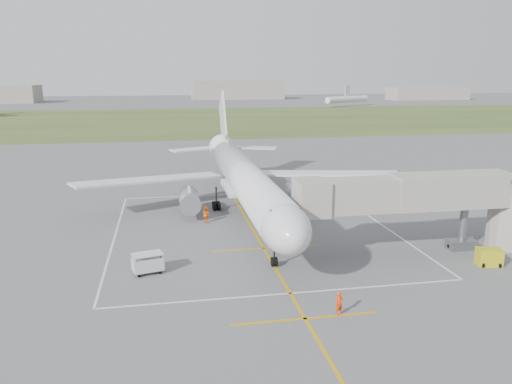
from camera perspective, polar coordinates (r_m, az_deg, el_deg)
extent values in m
plane|color=#505053|center=(56.17, -1.11, -3.07)|extent=(700.00, 700.00, 0.00)
cube|color=#394D22|center=(184.08, -7.77, 8.23)|extent=(700.00, 120.00, 0.02)
cube|color=#C58E0B|center=(51.45, -0.20, -4.60)|extent=(0.25, 60.00, 0.01)
cube|color=#C58E0B|center=(34.31, 5.63, -14.20)|extent=(10.00, 0.25, 0.01)
cube|color=#C58E0B|center=(46.80, 0.89, -6.45)|extent=(10.00, 0.25, 0.01)
cube|color=silver|center=(67.64, -2.76, -0.25)|extent=(28.00, 0.20, 0.01)
cube|color=silver|center=(37.77, 3.93, -11.47)|extent=(28.00, 0.20, 0.01)
cube|color=silver|center=(51.94, -15.85, -4.95)|extent=(0.20, 32.00, 0.01)
cube|color=silver|center=(56.43, 13.77, -3.37)|extent=(0.20, 32.00, 0.01)
cylinder|color=silver|center=(55.07, -1.13, 1.43)|extent=(3.80, 36.00, 3.80)
ellipsoid|color=silver|center=(37.97, 3.29, -4.06)|extent=(3.80, 7.22, 3.80)
cube|color=black|center=(36.83, 3.64, -2.91)|extent=(2.40, 1.60, 0.99)
cone|color=silver|center=(75.00, -3.68, 4.89)|extent=(3.80, 6.00, 3.80)
cube|color=silver|center=(63.40, 7.39, 2.11)|extent=(17.93, 11.24, 1.23)
cube|color=silver|center=(60.45, -11.94, 1.39)|extent=(17.93, 11.24, 1.23)
cube|color=silver|center=(58.30, -1.60, 0.53)|extent=(4.20, 8.00, 0.50)
cube|color=silver|center=(75.19, -3.80, 8.21)|extent=(0.30, 7.89, 8.65)
cube|color=silver|center=(73.35, -3.56, 5.72)|extent=(0.35, 5.00, 1.20)
cube|color=silver|center=(75.28, -0.47, 5.10)|extent=(7.85, 5.03, 0.20)
cube|color=silver|center=(74.30, -6.89, 4.90)|extent=(7.85, 5.03, 0.20)
cylinder|color=gray|center=(59.30, 4.41, -0.32)|extent=(2.30, 4.20, 2.30)
cube|color=silver|center=(58.84, 4.50, 0.37)|extent=(0.25, 2.40, 1.20)
cylinder|color=gray|center=(57.45, -7.64, -0.85)|extent=(2.30, 4.20, 2.30)
cube|color=silver|center=(56.97, -7.65, -0.14)|extent=(0.25, 2.40, 1.20)
cylinder|color=black|center=(42.22, 2.11, -6.82)|extent=(0.18, 0.18, 2.60)
cylinder|color=black|center=(42.52, 1.95, -7.97)|extent=(0.28, 0.80, 0.80)
cylinder|color=black|center=(42.56, 2.24, -7.95)|extent=(0.28, 0.80, 0.80)
cylinder|color=black|center=(60.58, 0.90, -0.48)|extent=(0.22, 0.22, 2.80)
cylinder|color=black|center=(60.42, 0.70, -1.42)|extent=(0.32, 0.96, 0.96)
cylinder|color=black|center=(60.53, 1.22, -1.39)|extent=(0.32, 0.96, 0.96)
cylinder|color=black|center=(61.09, 0.57, -1.25)|extent=(0.32, 0.96, 0.96)
cylinder|color=black|center=(61.19, 1.09, -1.23)|extent=(0.32, 0.96, 0.96)
cylinder|color=black|center=(59.74, -4.56, -0.72)|extent=(0.22, 0.22, 2.80)
cylinder|color=black|center=(59.61, -4.78, -1.67)|extent=(0.32, 0.96, 0.96)
cylinder|color=black|center=(59.66, -4.24, -1.64)|extent=(0.32, 0.96, 0.96)
cylinder|color=black|center=(60.28, -4.85, -1.50)|extent=(0.32, 0.96, 0.96)
cylinder|color=black|center=(60.34, -4.32, -1.48)|extent=(0.32, 0.96, 0.96)
cube|color=gray|center=(44.16, 11.73, -0.36)|extent=(11.09, 2.90, 2.80)
cube|color=gray|center=(48.06, 21.41, 0.21)|extent=(11.09, 3.10, 3.00)
cube|color=gray|center=(42.73, 6.32, -0.62)|extent=(2.60, 3.40, 3.00)
cylinder|color=slate|center=(49.76, 22.58, -3.76)|extent=(0.70, 0.70, 4.20)
cube|color=slate|center=(50.24, 22.41, -5.56)|extent=(2.60, 1.40, 0.90)
cylinder|color=black|center=(49.74, 21.43, -5.77)|extent=(0.70, 0.30, 0.70)
cylinder|color=black|center=(50.80, 23.35, -5.56)|extent=(0.70, 0.30, 0.70)
cube|color=gold|center=(46.94, 25.09, -6.75)|extent=(2.20, 1.68, 1.48)
cylinder|color=black|center=(46.38, 24.49, -7.61)|extent=(0.29, 0.47, 0.43)
cylinder|color=black|center=(46.92, 26.06, -7.54)|extent=(0.29, 0.47, 0.43)
cube|color=silver|center=(41.88, -12.27, -8.01)|extent=(2.69, 2.00, 1.06)
cube|color=silver|center=(41.59, -12.33, -6.96)|extent=(2.69, 2.00, 0.08)
cylinder|color=black|center=(41.10, -13.42, -8.19)|extent=(0.08, 0.08, 1.25)
cylinder|color=black|center=(41.48, -10.80, -7.86)|extent=(0.08, 0.08, 1.25)
cylinder|color=black|center=(42.16, -13.75, -7.66)|extent=(0.08, 0.08, 1.25)
cylinder|color=black|center=(42.53, -11.19, -7.34)|extent=(0.08, 0.08, 1.25)
cylinder|color=black|center=(41.46, -13.24, -9.21)|extent=(0.26, 0.42, 0.38)
cylinder|color=black|center=(41.80, -10.90, -8.90)|extent=(0.26, 0.42, 0.38)
cylinder|color=black|center=(42.43, -13.55, -8.70)|extent=(0.26, 0.42, 0.38)
cylinder|color=black|center=(42.76, -11.25, -8.40)|extent=(0.26, 0.42, 0.38)
imported|color=#FF3C08|center=(34.68, 9.49, -12.49)|extent=(0.71, 0.59, 1.67)
imported|color=#FF6608|center=(54.89, -5.72, -2.56)|extent=(1.03, 1.08, 1.76)
cube|color=gray|center=(336.88, -2.17, 11.59)|extent=(60.00, 20.00, 12.00)
cube|color=gray|center=(347.17, 18.98, 10.62)|extent=(50.00, 18.00, 8.00)
cylinder|color=silver|center=(263.59, 10.38, 10.38)|extent=(28.62, 20.04, 3.20)
cube|color=silver|center=(263.41, 10.42, 11.36)|extent=(3.52, 2.42, 5.50)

